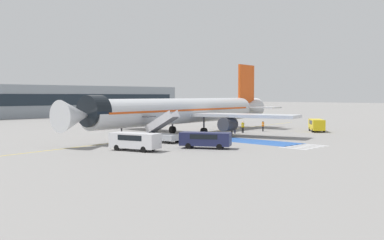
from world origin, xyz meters
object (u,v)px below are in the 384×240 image
object	(u,v)px
fuel_tanker	(139,117)
ground_crew_0	(232,129)
ground_crew_2	(263,125)
service_van_0	(135,140)
airliner	(184,111)
boarding_stairs_forward	(162,134)
service_van_1	(205,139)
service_van_2	(317,124)
ground_crew_1	(235,127)
ground_crew_3	(243,126)
traffic_cone_0	(132,141)

from	to	relation	value
fuel_tanker	ground_crew_0	world-z (taller)	fuel_tanker
ground_crew_2	service_van_0	bearing A→B (deg)	127.63
airliner	boarding_stairs_forward	world-z (taller)	airliner
fuel_tanker	ground_crew_2	size ratio (longest dim) A/B	6.36
airliner	boarding_stairs_forward	size ratio (longest dim) A/B	8.22
service_van_1	boarding_stairs_forward	bearing A→B (deg)	-126.31
boarding_stairs_forward	ground_crew_2	distance (m)	23.12
service_van_2	ground_crew_1	distance (m)	14.10
boarding_stairs_forward	service_van_1	bearing A→B (deg)	-104.08
ground_crew_3	ground_crew_0	bearing A→B (deg)	60.59
airliner	traffic_cone_0	size ratio (longest dim) A/B	67.66
ground_crew_0	ground_crew_1	bearing A→B (deg)	-178.28
service_van_2	boarding_stairs_forward	bearing A→B (deg)	-139.33
ground_crew_1	ground_crew_3	bearing A→B (deg)	110.71
fuel_tanker	traffic_cone_0	bearing A→B (deg)	138.21
ground_crew_2	traffic_cone_0	distance (m)	26.62
boarding_stairs_forward	service_van_2	world-z (taller)	boarding_stairs_forward
service_van_2	traffic_cone_0	distance (m)	32.93
ground_crew_1	traffic_cone_0	world-z (taller)	ground_crew_1
ground_crew_2	traffic_cone_0	bearing A→B (deg)	116.65
service_van_1	ground_crew_2	distance (m)	25.72
boarding_stairs_forward	ground_crew_2	bearing A→B (deg)	-5.31
ground_crew_0	ground_crew_1	size ratio (longest dim) A/B	1.00
boarding_stairs_forward	fuel_tanker	size ratio (longest dim) A/B	0.50
airliner	ground_crew_0	world-z (taller)	airliner
service_van_2	service_van_0	bearing A→B (deg)	-130.36
service_van_1	service_van_2	world-z (taller)	service_van_2
airliner	service_van_0	xyz separation A→B (m)	(-17.25, -10.03, -2.42)
service_van_2	ground_crew_0	world-z (taller)	service_van_2
ground_crew_0	traffic_cone_0	xyz separation A→B (m)	(-16.52, 2.28, -0.67)
ground_crew_2	service_van_1	bearing A→B (deg)	138.94
service_van_2	traffic_cone_0	bearing A→B (deg)	-140.87
airliner	ground_crew_1	size ratio (longest dim) A/B	25.70
service_van_2	ground_crew_2	distance (m)	8.63
boarding_stairs_forward	fuel_tanker	distance (m)	32.73
traffic_cone_0	ground_crew_1	bearing A→B (deg)	-0.15
fuel_tanker	traffic_cone_0	world-z (taller)	fuel_tanker
service_van_2	ground_crew_3	size ratio (longest dim) A/B	2.82
airliner	service_van_2	world-z (taller)	airliner
service_van_0	airliner	bearing A→B (deg)	13.31
service_van_0	service_van_1	world-z (taller)	service_van_0
ground_crew_1	boarding_stairs_forward	bearing A→B (deg)	-62.63
service_van_0	ground_crew_3	bearing A→B (deg)	-4.40
ground_crew_3	airliner	bearing A→B (deg)	12.56
boarding_stairs_forward	ground_crew_0	size ratio (longest dim) A/B	3.13
ground_crew_1	ground_crew_3	world-z (taller)	ground_crew_3
ground_crew_0	ground_crew_3	xyz separation A→B (m)	(5.37, 2.18, 0.05)
boarding_stairs_forward	service_van_0	distance (m)	8.77
airliner	service_van_2	distance (m)	22.30
boarding_stairs_forward	traffic_cone_0	xyz separation A→B (m)	(-3.50, 1.59, -0.67)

